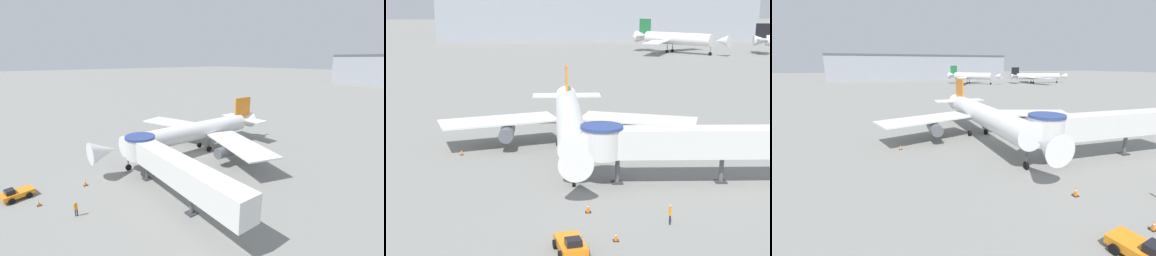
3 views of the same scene
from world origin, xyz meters
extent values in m
plane|color=gray|center=(0.00, 0.00, 0.00)|extent=(800.00, 800.00, 0.00)
cylinder|color=white|center=(-1.55, -0.99, 3.76)|extent=(3.45, 24.57, 3.08)
cone|color=white|center=(-1.78, -16.18, 3.76)|extent=(3.13, 3.44, 3.08)
cone|color=white|center=(-1.35, 12.35, 3.76)|extent=(3.15, 4.67, 3.08)
cube|color=white|center=(-9.97, 2.00, 3.23)|extent=(14.76, 9.05, 0.22)
cube|color=white|center=(6.96, 1.75, 3.23)|extent=(14.78, 9.40, 0.22)
cube|color=orange|center=(-1.35, 12.12, 6.54)|extent=(0.30, 4.23, 4.01)
cube|color=white|center=(-1.34, 12.58, 4.30)|extent=(9.46, 3.10, 0.18)
cylinder|color=#565960|center=(-8.88, 0.57, 2.13)|extent=(1.76, 4.26, 1.70)
cylinder|color=#565960|center=(5.83, 0.34, 2.13)|extent=(1.76, 4.26, 1.70)
cylinder|color=#4C4C51|center=(-1.72, -12.64, 1.34)|extent=(0.18, 0.18, 1.77)
cylinder|color=black|center=(-1.72, -12.64, 0.45)|extent=(0.27, 0.90, 0.90)
cylinder|color=#4C4C51|center=(-2.89, 2.10, 1.34)|extent=(0.22, 0.22, 1.77)
cylinder|color=black|center=(-2.89, 2.10, 0.45)|extent=(0.41, 0.91, 0.90)
cylinder|color=#4C4C51|center=(-0.11, 2.06, 1.34)|extent=(0.22, 0.22, 1.77)
cylinder|color=black|center=(-0.11, 2.06, 0.45)|extent=(0.41, 0.91, 0.90)
cube|color=silver|center=(10.75, -12.30, 4.08)|extent=(19.61, 3.36, 2.80)
cylinder|color=silver|center=(1.00, -11.92, 4.08)|extent=(3.90, 3.90, 2.80)
cylinder|color=navy|center=(1.00, -11.92, 5.63)|extent=(4.10, 4.09, 0.30)
cylinder|color=#56565B|center=(2.56, -11.98, 1.34)|extent=(0.44, 0.44, 2.68)
cube|color=#333338|center=(2.56, -11.98, 0.06)|extent=(1.10, 1.10, 0.12)
cylinder|color=#56565B|center=(12.70, -12.37, 1.34)|extent=(0.44, 0.44, 2.68)
cube|color=#333338|center=(12.70, -12.37, 0.06)|extent=(1.10, 1.10, 0.12)
cube|color=orange|center=(-2.66, -26.27, 0.61)|extent=(2.42, 3.54, 0.56)
cube|color=black|center=(-2.52, -26.99, 1.13)|extent=(1.25, 1.11, 0.50)
cylinder|color=black|center=(-3.75, -25.58, 0.33)|extent=(0.41, 0.70, 0.66)
cylinder|color=black|center=(-1.93, -25.21, 0.33)|extent=(0.41, 0.70, 0.66)
cube|color=black|center=(0.77, -24.67, 0.02)|extent=(0.44, 0.44, 0.04)
cone|color=orange|center=(0.77, -24.67, 0.38)|extent=(0.30, 0.30, 0.68)
cylinder|color=white|center=(0.77, -24.67, 0.46)|extent=(0.16, 0.16, 0.08)
cube|color=black|center=(-14.02, -1.39, 0.02)|extent=(0.39, 0.39, 0.04)
cone|color=orange|center=(-14.02, -1.39, 0.34)|extent=(0.27, 0.27, 0.60)
cylinder|color=white|center=(-14.02, -1.39, 0.41)|extent=(0.15, 0.15, 0.07)
cube|color=black|center=(-0.84, -19.11, 0.02)|extent=(0.50, 0.50, 0.04)
cone|color=orange|center=(-0.84, -19.11, 0.43)|extent=(0.34, 0.34, 0.77)
cylinder|color=white|center=(-0.84, -19.11, 0.52)|extent=(0.19, 0.19, 0.09)
cylinder|color=white|center=(38.78, 111.09, 4.73)|extent=(19.69, 18.30, 3.89)
cone|color=white|center=(50.07, 100.91, 4.73)|extent=(5.78, 5.75, 3.89)
cone|color=white|center=(29.22, 119.71, 4.73)|extent=(6.93, 6.79, 3.89)
cube|color=white|center=(30.46, 106.24, 4.05)|extent=(10.73, 15.36, 0.22)
cube|color=white|center=(42.75, 119.86, 4.05)|extent=(15.17, 11.81, 0.22)
cube|color=#1E6638|center=(29.44, 119.51, 8.23)|extent=(3.36, 3.06, 5.05)
cube|color=white|center=(29.00, 119.91, 5.41)|extent=(8.82, 9.32, 0.18)
cylinder|color=#4C4C51|center=(47.20, 103.50, 1.67)|extent=(0.18, 0.18, 2.24)
cylinder|color=black|center=(47.20, 103.50, 0.55)|extent=(0.99, 0.93, 1.10)
cylinder|color=#4C4C51|center=(35.47, 111.72, 1.67)|extent=(0.22, 0.22, 2.24)
cylinder|color=black|center=(35.47, 111.72, 0.55)|extent=(1.08, 1.03, 1.10)
cylinder|color=#4C4C51|center=(37.81, 114.32, 1.67)|extent=(0.22, 0.22, 2.24)
cylinder|color=black|center=(37.81, 114.32, 0.55)|extent=(1.08, 1.03, 1.10)
cylinder|color=silver|center=(79.98, 104.94, 4.29)|extent=(28.25, 7.61, 3.48)
cone|color=silver|center=(97.12, 102.36, 4.29)|extent=(4.30, 4.01, 3.48)
cone|color=silver|center=(64.91, 107.20, 4.29)|extent=(5.68, 4.22, 3.48)
cube|color=silver|center=(74.99, 95.23, 3.68)|extent=(8.68, 17.93, 0.22)
cube|color=silver|center=(78.06, 115.68, 3.68)|extent=(12.99, 18.03, 0.22)
cube|color=black|center=(65.16, 107.16, 7.43)|extent=(4.80, 0.95, 4.53)
cube|color=silver|center=(64.65, 107.24, 4.90)|extent=(5.08, 12.06, 0.18)
cylinder|color=#4C4C51|center=(93.14, 102.96, 1.55)|extent=(0.18, 0.18, 2.00)
cylinder|color=black|center=(93.14, 102.96, 0.55)|extent=(1.13, 0.42, 1.10)
cylinder|color=#4C4C51|center=(76.28, 103.91, 1.55)|extent=(0.22, 0.22, 2.00)
cylinder|color=black|center=(76.28, 103.91, 0.55)|extent=(1.15, 0.56, 1.10)
cylinder|color=#4C4C51|center=(76.74, 107.01, 1.55)|extent=(0.22, 0.22, 2.00)
cylinder|color=black|center=(76.74, 107.01, 0.55)|extent=(1.15, 0.56, 1.10)
cube|color=#999EA8|center=(18.56, 175.00, 8.81)|extent=(134.09, 25.77, 17.62)
cube|color=#4C515B|center=(18.56, 175.00, 18.22)|extent=(134.09, 26.28, 1.20)
camera|label=1|loc=(31.32, -27.43, 15.88)|focal=24.00mm
camera|label=2|loc=(-4.29, -60.95, 17.56)|focal=50.00mm
camera|label=3|loc=(-16.51, -35.12, 11.03)|focal=24.00mm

